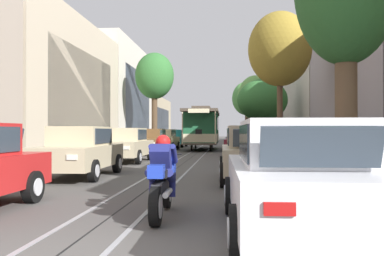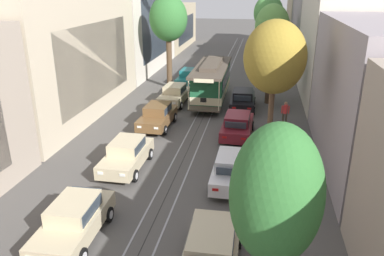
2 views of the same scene
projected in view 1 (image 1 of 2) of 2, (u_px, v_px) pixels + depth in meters
ground_plane at (201, 150)px, 30.51m from camera, size 166.60×166.60×0.00m
trolley_track_rails at (205, 148)px, 35.15m from camera, size 1.14×74.64×0.01m
building_facade_left at (80, 96)px, 33.35m from camera, size 5.60×66.34×10.56m
building_facade_right at (321, 96)px, 35.07m from camera, size 5.98×66.34×10.12m
parked_car_beige_second_left at (80, 151)px, 12.91m from camera, size 2.06×4.39×1.58m
parked_car_beige_mid_left at (126, 145)px, 19.06m from camera, size 2.01×4.37×1.58m
parked_car_brown_fourth_left at (151, 141)px, 25.50m from camera, size 2.07×4.39×1.58m
parked_car_beige_fifth_left at (164, 140)px, 31.01m from camera, size 2.13×4.42×1.58m
parked_car_teal_sixth_left at (175, 138)px, 37.25m from camera, size 2.11×4.41×1.58m
parked_car_white_near_right at (298, 177)px, 5.66m from camera, size 2.06×4.39×1.58m
parked_car_beige_second_right at (254, 153)px, 11.63m from camera, size 2.05×4.38×1.58m
parked_car_white_mid_right at (249, 146)px, 17.91m from camera, size 2.02×4.37×1.58m
parked_car_maroon_fourth_right at (241, 142)px, 24.15m from camera, size 2.09×4.40×1.58m
parked_car_black_fifth_right at (238, 140)px, 30.06m from camera, size 2.04×4.38×1.58m
street_tree_kerb_left_second at (155, 77)px, 36.46m from camera, size 3.46×3.23×8.44m
street_tree_kerb_right_second at (280, 50)px, 21.25m from camera, size 3.27×3.34×7.65m
street_tree_kerb_right_mid at (262, 100)px, 32.01m from camera, size 3.91×4.07×5.52m
street_tree_kerb_right_fourth at (255, 98)px, 43.65m from camera, size 3.67×3.49×7.40m
street_tree_kerb_right_far at (247, 99)px, 53.88m from camera, size 3.81×3.83×7.99m
cable_car_trolley at (203, 128)px, 32.38m from camera, size 2.61×9.14×3.28m
motorcycle_with_rider at (162, 178)px, 6.83m from camera, size 0.56×1.99×1.37m
pedestrian_on_left_pavement at (287, 139)px, 26.78m from camera, size 0.55×0.41×1.67m
pedestrian_on_right_pavement at (279, 136)px, 39.65m from camera, size 0.55×0.35×1.70m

